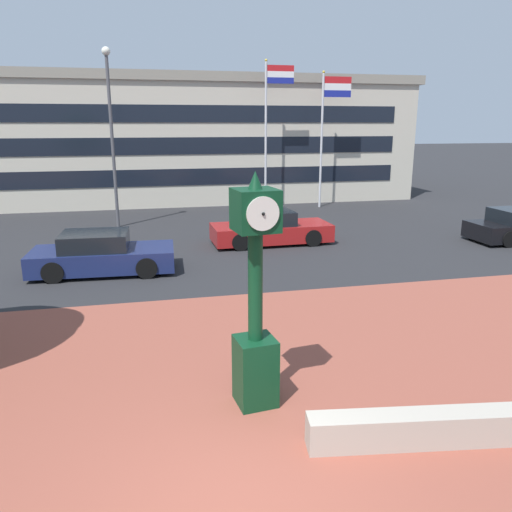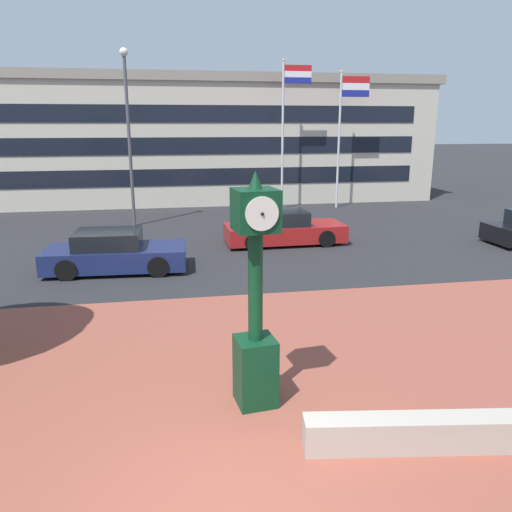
# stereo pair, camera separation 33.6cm
# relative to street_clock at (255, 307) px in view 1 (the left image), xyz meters

# --- Properties ---
(ground_plane) EXTENTS (200.00, 200.00, 0.00)m
(ground_plane) POSITION_rel_street_clock_xyz_m (-0.71, -2.31, -1.69)
(ground_plane) COLOR #262628
(plaza_brick_paving) EXTENTS (44.00, 11.71, 0.01)m
(plaza_brick_paving) POSITION_rel_street_clock_xyz_m (-0.71, -0.45, -1.68)
(plaza_brick_paving) COLOR brown
(plaza_brick_paving) RESTS_ON ground
(planter_wall) EXTENTS (3.22, 0.85, 0.50)m
(planter_wall) POSITION_rel_street_clock_xyz_m (2.03, -1.61, -1.44)
(planter_wall) COLOR #ADA393
(planter_wall) RESTS_ON ground
(street_clock) EXTENTS (0.71, 0.76, 3.84)m
(street_clock) POSITION_rel_street_clock_xyz_m (0.00, 0.00, 0.00)
(street_clock) COLOR #0C381E
(street_clock) RESTS_ON ground
(car_street_near) EXTENTS (4.57, 1.99, 1.28)m
(car_street_near) POSITION_rel_street_clock_xyz_m (3.04, 11.08, -1.12)
(car_street_near) COLOR maroon
(car_street_near) RESTS_ON ground
(car_street_mid) EXTENTS (4.39, 2.11, 1.28)m
(car_street_mid) POSITION_rel_street_clock_xyz_m (-3.01, 8.43, -1.12)
(car_street_mid) COLOR navy
(car_street_mid) RESTS_ON ground
(flagpole_primary) EXTENTS (1.55, 0.14, 7.66)m
(flagpole_primary) POSITION_rel_street_clock_xyz_m (4.96, 18.99, 2.84)
(flagpole_primary) COLOR silver
(flagpole_primary) RESTS_ON ground
(flagpole_secondary) EXTENTS (1.64, 0.14, 7.17)m
(flagpole_secondary) POSITION_rel_street_clock_xyz_m (8.11, 18.99, 2.66)
(flagpole_secondary) COLOR silver
(flagpole_secondary) RESTS_ON ground
(civic_building) EXTENTS (29.98, 13.82, 7.17)m
(civic_building) POSITION_rel_street_clock_xyz_m (-0.41, 27.22, 1.91)
(civic_building) COLOR beige
(civic_building) RESTS_ON ground
(street_lamp_post) EXTENTS (0.36, 0.36, 7.58)m
(street_lamp_post) POSITION_rel_street_clock_xyz_m (-2.82, 15.71, 2.87)
(street_lamp_post) COLOR #4C4C51
(street_lamp_post) RESTS_ON ground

